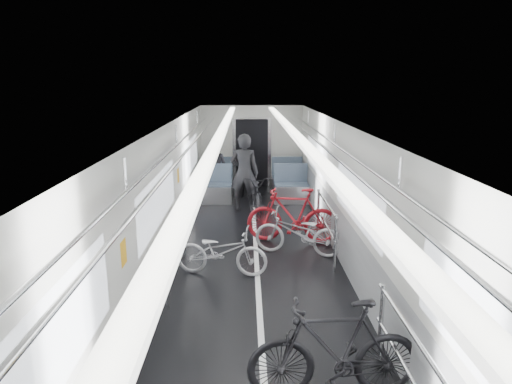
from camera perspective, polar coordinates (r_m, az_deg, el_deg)
car_shell at (r=8.55m, az=-0.06°, el=0.36°), size 3.02×14.01×2.41m
bike_left_far at (r=7.52m, az=-4.35°, el=-7.41°), size 1.59×0.78×0.80m
bike_right_near at (r=4.83m, az=9.82°, el=-18.84°), size 1.77×0.60×1.05m
bike_right_mid at (r=8.34m, az=5.31°, el=-5.07°), size 1.71×0.99×0.85m
bike_right_far at (r=8.95m, az=4.64°, el=-2.92°), size 1.87×0.78×1.09m
bike_aisle at (r=10.95m, az=0.11°, el=-0.13°), size 0.68×1.83×0.95m
person_standing at (r=10.95m, az=-1.46°, el=2.39°), size 0.76×0.57×1.90m
person_seated at (r=12.66m, az=-5.23°, el=3.14°), size 0.91×0.81×1.57m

